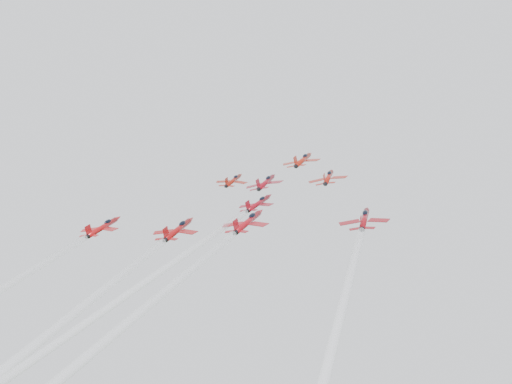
% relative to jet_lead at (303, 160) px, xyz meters
% --- Properties ---
extents(jet_lead, '(10.54, 13.90, 7.49)m').
position_rel_jet_lead_xyz_m(jet_lead, '(0.00, 0.00, 0.00)').
color(jet_lead, '#AB2010').
extents(jet_row2_left, '(8.43, 11.11, 5.99)m').
position_rel_jet_lead_xyz_m(jet_row2_left, '(-13.70, -13.78, -6.60)').
color(jet_row2_left, maroon).
extents(jet_row2_center, '(9.65, 12.73, 6.86)m').
position_rel_jet_lead_xyz_m(jet_row2_center, '(-3.18, -17.13, -8.20)').
color(jet_row2_center, maroon).
extents(jet_row2_right, '(9.30, 12.26, 6.61)m').
position_rel_jet_lead_xyz_m(jet_row2_right, '(12.42, -16.67, -7.98)').
color(jet_row2_right, '#A31A0F').
extents(jet_center, '(8.44, 82.90, 40.41)m').
position_rel_jet_lead_xyz_m(jet_center, '(1.31, -68.43, -32.80)').
color(jet_center, maroon).
extents(jet_rear_left, '(9.99, 98.12, 47.83)m').
position_rel_jet_lead_xyz_m(jet_rear_left, '(-10.79, -88.23, -42.26)').
color(jet_rear_left, '#A30F10').
extents(jet_rear_right, '(10.06, 98.86, 48.19)m').
position_rel_jet_lead_xyz_m(jet_rear_right, '(3.74, -85.99, -41.19)').
color(jet_rear_right, '#A50F18').
extents(jet_rear_farright, '(9.29, 91.25, 44.48)m').
position_rel_jet_lead_xyz_m(jet_rear_farright, '(27.66, -83.61, -40.06)').
color(jet_rear_farright, maroon).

